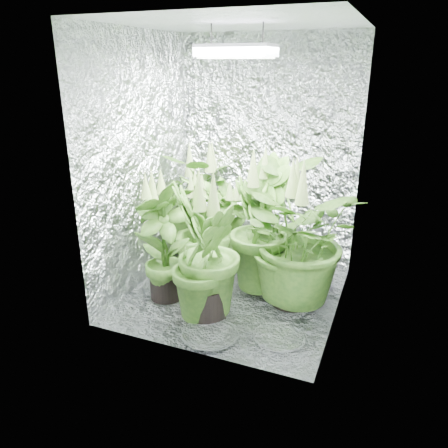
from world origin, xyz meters
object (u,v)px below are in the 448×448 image
Objects in this scene: plant_a at (196,202)px; plant_e at (294,238)px; plant_b at (227,227)px; plant_c at (259,226)px; grow_lamp at (236,51)px; plant_f at (164,241)px; circulation_fan at (319,265)px; plant_g at (205,255)px; plant_d at (203,229)px.

plant_e is at bearing -28.73° from plant_a.
plant_b is 0.76× the size of plant_c.
plant_f is (-0.48, -0.24, -1.35)m from grow_lamp.
plant_b is 0.84m from circulation_fan.
grow_lamp is 1.59m from plant_a.
plant_a is at bearing 151.27° from plant_e.
plant_b is 0.85× the size of plant_f.
plant_c reaches higher than circulation_fan.
plant_g is at bearing -22.98° from plant_f.
plant_e is (1.09, -0.60, 0.03)m from plant_a.
plant_d is (-0.50, 0.02, -0.10)m from plant_c.
plant_e is 0.98m from plant_f.
plant_b is 0.80× the size of plant_g.
plant_a reaches higher than plant_d.
plant_g reaches higher than plant_d.
plant_e is 0.69m from plant_g.
plant_g is at bearing -61.43° from plant_a.
plant_c is 1.11× the size of plant_f.
plant_g is at bearing -108.26° from plant_c.
plant_g is (0.16, -0.83, 0.11)m from plant_b.
grow_lamp is at bearing 80.83° from plant_g.
grow_lamp is 0.52× the size of plant_d.
plant_g reaches higher than plant_f.
plant_a reaches higher than plant_f.
plant_f is 0.45m from plant_g.
plant_a reaches higher than plant_b.
plant_g reaches higher than plant_a.
grow_lamp reaches higher than plant_d.
grow_lamp is at bearing -45.00° from plant_a.
plant_e is 1.04× the size of plant_g.
plant_f is 2.69× the size of circulation_fan.
plant_c is 0.64m from plant_g.
plant_d is (-0.14, -0.20, 0.04)m from plant_b.
plant_b is 0.44m from plant_c.
plant_d is (-0.36, 0.21, -1.39)m from grow_lamp.
circulation_fan is at bearing -9.19° from plant_a.
plant_a is 0.89m from plant_c.
plant_f reaches higher than plant_b.
plant_e is (0.32, -0.15, 0.01)m from plant_c.
plant_d is at bearing 177.89° from plant_c.
grow_lamp reaches higher than plant_b.
plant_d reaches higher than plant_b.
grow_lamp is 0.43× the size of plant_c.
plant_c is at bearing -29.95° from plant_a.
plant_b is at bearing 55.43° from plant_d.
plant_a is (-0.64, 0.64, -1.31)m from grow_lamp.
plant_f is at bearing -145.09° from plant_c.
plant_a is at bearing 100.15° from plant_f.
plant_c is 0.35m from plant_e.
grow_lamp is 1.45m from plant_f.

